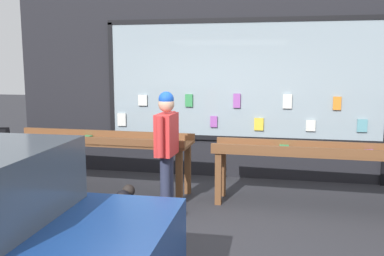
{
  "coord_description": "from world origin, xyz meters",
  "views": [
    {
      "loc": [
        1.11,
        -5.23,
        2.05
      ],
      "look_at": [
        -0.11,
        0.73,
        1.12
      ],
      "focal_mm": 40.0,
      "sensor_mm": 36.0,
      "label": 1
    }
  ],
  "objects_px": {
    "display_table_left": "(98,145)",
    "person_browsing": "(167,142)",
    "small_dog": "(124,197)",
    "display_table_right": "(318,156)"
  },
  "relations": [
    {
      "from": "display_table_left",
      "to": "person_browsing",
      "type": "height_order",
      "value": "person_browsing"
    },
    {
      "from": "small_dog",
      "to": "display_table_right",
      "type": "bearing_deg",
      "value": -70.11
    },
    {
      "from": "display_table_right",
      "to": "small_dog",
      "type": "relative_size",
      "value": 5.16
    },
    {
      "from": "display_table_left",
      "to": "small_dog",
      "type": "bearing_deg",
      "value": -50.31
    },
    {
      "from": "display_table_right",
      "to": "person_browsing",
      "type": "bearing_deg",
      "value": -163.0
    },
    {
      "from": "small_dog",
      "to": "person_browsing",
      "type": "bearing_deg",
      "value": -60.33
    },
    {
      "from": "person_browsing",
      "to": "small_dog",
      "type": "height_order",
      "value": "person_browsing"
    },
    {
      "from": "person_browsing",
      "to": "display_table_left",
      "type": "bearing_deg",
      "value": 66.46
    },
    {
      "from": "display_table_right",
      "to": "small_dog",
      "type": "height_order",
      "value": "display_table_right"
    },
    {
      "from": "person_browsing",
      "to": "small_dog",
      "type": "bearing_deg",
      "value": 121.9
    }
  ]
}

